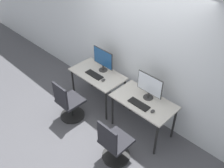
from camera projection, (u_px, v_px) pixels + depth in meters
ground_plane at (108, 122)px, 4.87m from camera, size 20.00×20.00×0.00m
wall_back at (136, 46)px, 4.44m from camera, size 12.00×0.05×2.80m
desk_left at (98, 77)px, 4.98m from camera, size 1.10×0.62×0.73m
monitor_left at (103, 59)px, 4.86m from camera, size 0.50×0.18×0.47m
keyboard_left at (94, 75)px, 4.87m from camera, size 0.39×0.14×0.02m
mouse_left at (103, 80)px, 4.72m from camera, size 0.06×0.09×0.03m
office_chair_left at (69, 104)px, 4.78m from camera, size 0.48×0.48×0.87m
desk_right at (143, 105)px, 4.33m from camera, size 1.10×0.62×0.73m
monitor_right at (150, 86)px, 4.19m from camera, size 0.50×0.18×0.47m
keyboard_right at (139, 104)px, 4.19m from camera, size 0.39×0.14×0.02m
mouse_right at (153, 111)px, 4.05m from camera, size 0.06×0.09×0.03m
office_chair_right at (114, 145)px, 4.01m from camera, size 0.48×0.48×0.87m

